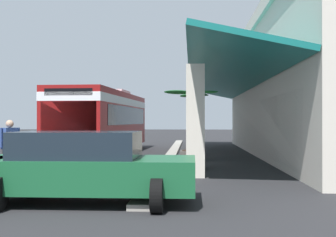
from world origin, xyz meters
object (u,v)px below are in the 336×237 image
parked_sedan_green (85,167)px  potted_palm (192,147)px  pedestrian (10,145)px  transit_bus (104,118)px

parked_sedan_green → potted_palm: 6.94m
parked_sedan_green → pedestrian: pedestrian is taller
parked_sedan_green → transit_bus: bearing=-170.3°
parked_sedan_green → pedestrian: (-3.95, -3.23, 0.22)m
transit_bus → potted_palm: 8.42m
transit_bus → pedestrian: size_ratio=6.61×
transit_bus → potted_palm: bearing=32.9°
transit_bus → parked_sedan_green: transit_bus is taller
transit_bus → pedestrian: 9.73m
transit_bus → parked_sedan_green: size_ratio=2.57×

